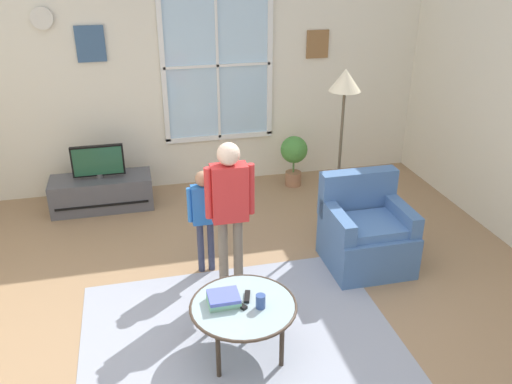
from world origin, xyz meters
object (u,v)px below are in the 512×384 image
(coffee_table, at_px, (243,308))
(book_stack, at_px, (224,299))
(cup, at_px, (261,301))
(remote_near_books, at_px, (239,305))
(tv_stand, at_px, (102,193))
(floor_lamp, at_px, (344,97))
(television, at_px, (98,161))
(potted_plant_by_window, at_px, (294,154))
(person_blue_shirt, at_px, (204,210))
(remote_near_cup, at_px, (247,297))
(armchair, at_px, (366,233))
(person_red_shirt, at_px, (230,202))

(coffee_table, distance_m, book_stack, 0.16)
(cup, bearing_deg, remote_near_books, 159.56)
(tv_stand, height_order, coffee_table, coffee_table)
(cup, xyz_separation_m, floor_lamp, (1.29, 1.77, 0.98))
(television, xyz_separation_m, coffee_table, (1.10, -2.76, -0.20))
(book_stack, xyz_separation_m, cup, (0.25, -0.11, 0.01))
(cup, relative_size, floor_lamp, 0.06)
(potted_plant_by_window, distance_m, floor_lamp, 1.56)
(tv_stand, distance_m, potted_plant_by_window, 2.39)
(person_blue_shirt, relative_size, floor_lamp, 0.59)
(coffee_table, bearing_deg, tv_stand, 111.80)
(remote_near_books, bearing_deg, remote_near_cup, 45.80)
(coffee_table, distance_m, remote_near_books, 0.05)
(floor_lamp, bearing_deg, tv_stand, 157.27)
(coffee_table, bearing_deg, remote_near_books, -174.95)
(remote_near_cup, bearing_deg, floor_lamp, 50.10)
(television, relative_size, remote_near_books, 4.19)
(remote_near_cup, xyz_separation_m, potted_plant_by_window, (1.23, 2.79, -0.00))
(armchair, xyz_separation_m, cup, (-1.29, -1.00, 0.15))
(remote_near_books, bearing_deg, person_blue_shirt, 93.96)
(coffee_table, xyz_separation_m, person_red_shirt, (0.06, 0.81, 0.48))
(television, height_order, person_red_shirt, person_red_shirt)
(television, xyz_separation_m, potted_plant_by_window, (2.38, 0.11, -0.17))
(cup, height_order, remote_near_books, cup)
(tv_stand, relative_size, potted_plant_by_window, 1.75)
(coffee_table, xyz_separation_m, remote_near_books, (-0.03, -0.00, 0.03))
(tv_stand, bearing_deg, person_red_shirt, -59.15)
(armchair, xyz_separation_m, book_stack, (-1.54, -0.89, 0.13))
(remote_near_books, relative_size, floor_lamp, 0.08)
(coffee_table, bearing_deg, person_blue_shirt, 95.57)
(book_stack, bearing_deg, potted_plant_by_window, 63.36)
(remote_near_books, bearing_deg, television, 111.22)
(armchair, xyz_separation_m, coffee_table, (-1.40, -0.94, 0.07))
(person_blue_shirt, bearing_deg, television, 121.75)
(armchair, relative_size, potted_plant_by_window, 1.32)
(remote_near_cup, bearing_deg, tv_stand, 113.22)
(remote_near_books, xyz_separation_m, floor_lamp, (1.44, 1.71, 1.03))
(tv_stand, bearing_deg, potted_plant_by_window, 2.51)
(television, height_order, floor_lamp, floor_lamp)
(remote_near_books, height_order, floor_lamp, floor_lamp)
(cup, xyz_separation_m, person_red_shirt, (-0.06, 0.87, 0.40))
(television, relative_size, floor_lamp, 0.34)
(person_red_shirt, height_order, potted_plant_by_window, person_red_shirt)
(potted_plant_by_window, xyz_separation_m, floor_lamp, (0.13, -1.16, 1.03))
(book_stack, relative_size, floor_lamp, 0.14)
(armchair, height_order, book_stack, armchair)
(tv_stand, height_order, remote_near_cup, remote_near_cup)
(person_blue_shirt, height_order, potted_plant_by_window, person_blue_shirt)
(armchair, relative_size, floor_lamp, 0.50)
(person_red_shirt, bearing_deg, remote_near_books, -96.60)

